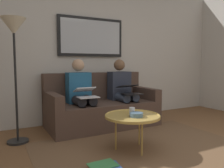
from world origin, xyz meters
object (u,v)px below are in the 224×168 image
couch (101,107)px  framed_mirror (91,37)px  laptop_black (129,89)px  standing_lamp (14,40)px  magazine_stack (105,167)px  coffee_table (132,116)px  laptop_white (86,93)px  person_right (81,92)px  cup (132,111)px  bowl (136,115)px  person_left (122,89)px

couch → framed_mirror: framed_mirror is taller
framed_mirror → laptop_black: (-0.39, 0.70, -0.92)m
couch → standing_lamp: bearing=11.1°
framed_mirror → laptop_black: 1.22m
couch → magazine_stack: size_ratio=5.51×
coffee_table → framed_mirror: bearing=-95.1°
framed_mirror → couch: bearing=90.0°
framed_mirror → laptop_white: (0.39, 0.70, -0.93)m
standing_lamp → person_right: bearing=-168.5°
cup → laptop_white: (0.26, -0.87, 0.14)m
laptop_black → coffee_table: bearing=59.7°
laptop_black → person_right: person_right is taller
laptop_white → coffee_table: bearing=105.1°
couch → person_right: (0.39, 0.07, 0.30)m
laptop_white → standing_lamp: size_ratio=0.21×
couch → framed_mirror: size_ratio=1.46×
bowl → magazine_stack: 0.72m
coffee_table → cup: (-0.02, -0.03, 0.06)m
laptop_black → standing_lamp: 1.90m
laptop_white → framed_mirror: bearing=-119.1°
couch → standing_lamp: 1.75m
coffee_table → standing_lamp: (1.22, -0.95, 0.95)m
cup → bowl: (0.02, 0.12, -0.02)m
laptop_black → laptop_white: size_ratio=1.08×
couch → cup: couch is taller
bowl → laptop_white: 1.04m
person_left → magazine_stack: person_left is taller
laptop_black → person_right: size_ratio=0.32×
bowl → laptop_black: bearing=-118.2°
coffee_table → couch: bearing=-96.7°
bowl → laptop_black: (-0.53, -1.00, 0.17)m
coffee_table → magazine_stack: 0.74m
couch → magazine_stack: couch is taller
cup → couch: bearing=-96.1°
cup → laptop_white: bearing=-73.3°
couch → cup: size_ratio=20.35×
bowl → laptop_black: size_ratio=0.44×
couch → person_right: person_right is taller
coffee_table → bowl: (0.00, 0.09, 0.04)m
couch → person_right: 0.49m
coffee_table → bowl: bowl is taller
coffee_table → laptop_black: 1.07m
bowl → laptop_white: laptop_white is taller
person_left → coffee_table: bearing=65.2°
couch → cup: (0.13, 1.18, 0.17)m
couch → cup: bearing=83.9°
coffee_table → standing_lamp: size_ratio=0.41×
couch → standing_lamp: size_ratio=1.10×
cup → bowl: 0.13m
couch → framed_mirror: 1.30m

